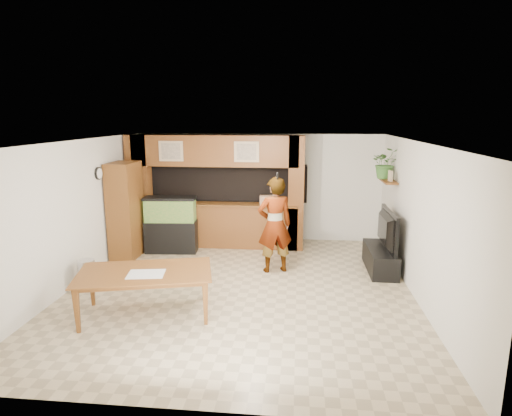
# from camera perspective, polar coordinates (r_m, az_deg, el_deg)

# --- Properties ---
(floor) EXTENTS (6.50, 6.50, 0.00)m
(floor) POSITION_cam_1_polar(r_m,az_deg,el_deg) (7.78, -2.13, -10.69)
(floor) COLOR tan
(floor) RESTS_ON ground
(ceiling) EXTENTS (6.50, 6.50, 0.00)m
(ceiling) POSITION_cam_1_polar(r_m,az_deg,el_deg) (7.18, -2.30, 8.81)
(ceiling) COLOR white
(ceiling) RESTS_ON wall_back
(wall_back) EXTENTS (6.00, 0.00, 6.00)m
(wall_back) POSITION_cam_1_polar(r_m,az_deg,el_deg) (10.53, 0.23, 2.79)
(wall_back) COLOR silver
(wall_back) RESTS_ON floor
(wall_left) EXTENTS (0.00, 6.50, 6.50)m
(wall_left) POSITION_cam_1_polar(r_m,az_deg,el_deg) (8.32, -23.12, -0.74)
(wall_left) COLOR silver
(wall_left) RESTS_ON floor
(wall_right) EXTENTS (0.00, 6.50, 6.50)m
(wall_right) POSITION_cam_1_polar(r_m,az_deg,el_deg) (7.57, 20.91, -1.78)
(wall_right) COLOR silver
(wall_right) RESTS_ON floor
(partition) EXTENTS (4.20, 0.99, 2.60)m
(partition) POSITION_cam_1_polar(r_m,az_deg,el_deg) (10.07, -5.50, 2.37)
(partition) COLOR brown
(partition) RESTS_ON floor
(wall_clock) EXTENTS (0.05, 0.25, 0.25)m
(wall_clock) POSITION_cam_1_polar(r_m,az_deg,el_deg) (9.08, -20.25, 4.34)
(wall_clock) COLOR black
(wall_clock) RESTS_ON wall_left
(wall_shelf) EXTENTS (0.25, 0.90, 0.04)m
(wall_shelf) POSITION_cam_1_polar(r_m,az_deg,el_deg) (9.33, 17.16, 3.50)
(wall_shelf) COLOR brown
(wall_shelf) RESTS_ON wall_right
(pantry_cabinet) EXTENTS (0.52, 0.84, 2.06)m
(pantry_cabinet) POSITION_cam_1_polar(r_m,az_deg,el_deg) (9.62, -17.01, -0.29)
(pantry_cabinet) COLOR brown
(pantry_cabinet) RESTS_ON floor
(trash_can) EXTENTS (0.30, 0.30, 0.54)m
(trash_can) POSITION_cam_1_polar(r_m,az_deg,el_deg) (8.22, -21.65, -8.27)
(trash_can) COLOR #B2B2B7
(trash_can) RESTS_ON floor
(aquarium) EXTENTS (1.14, 0.43, 1.27)m
(aquarium) POSITION_cam_1_polar(r_m,az_deg,el_deg) (9.78, -11.28, -2.28)
(aquarium) COLOR black
(aquarium) RESTS_ON floor
(tv_stand) EXTENTS (0.50, 1.37, 0.46)m
(tv_stand) POSITION_cam_1_polar(r_m,az_deg,el_deg) (8.93, 16.21, -6.55)
(tv_stand) COLOR black
(tv_stand) RESTS_ON floor
(television) EXTENTS (0.19, 1.34, 0.77)m
(television) POSITION_cam_1_polar(r_m,az_deg,el_deg) (8.75, 16.44, -2.74)
(television) COLOR black
(television) RESTS_ON tv_stand
(photo_frame) EXTENTS (0.07, 0.17, 0.22)m
(photo_frame) POSITION_cam_1_polar(r_m,az_deg,el_deg) (9.10, 17.48, 4.09)
(photo_frame) COLOR tan
(photo_frame) RESTS_ON wall_shelf
(potted_plant) EXTENTS (0.63, 0.56, 0.66)m
(potted_plant) POSITION_cam_1_polar(r_m,az_deg,el_deg) (9.45, 16.91, 5.75)
(potted_plant) COLOR #386829
(potted_plant) RESTS_ON wall_shelf
(person) EXTENTS (0.80, 0.66, 1.89)m
(person) POSITION_cam_1_polar(r_m,az_deg,el_deg) (8.32, 2.51, -2.27)
(person) COLOR tan
(person) RESTS_ON floor
(microphone) EXTENTS (0.03, 0.09, 0.15)m
(microphone) POSITION_cam_1_polar(r_m,az_deg,el_deg) (7.97, 2.87, 4.28)
(microphone) COLOR black
(microphone) RESTS_ON person
(dining_table) EXTENTS (2.21, 1.56, 0.70)m
(dining_table) POSITION_cam_1_polar(r_m,az_deg,el_deg) (6.88, -14.50, -11.05)
(dining_table) COLOR brown
(dining_table) RESTS_ON floor
(newspaper_a) EXTENTS (0.59, 0.47, 0.01)m
(newspaper_a) POSITION_cam_1_polar(r_m,az_deg,el_deg) (6.67, -14.45, -8.52)
(newspaper_a) COLOR silver
(newspaper_a) RESTS_ON dining_table
(counter_box) EXTENTS (0.32, 0.22, 0.20)m
(counter_box) POSITION_cam_1_polar(r_m,az_deg,el_deg) (9.76, 1.40, 1.07)
(counter_box) COLOR tan
(counter_box) RESTS_ON partition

